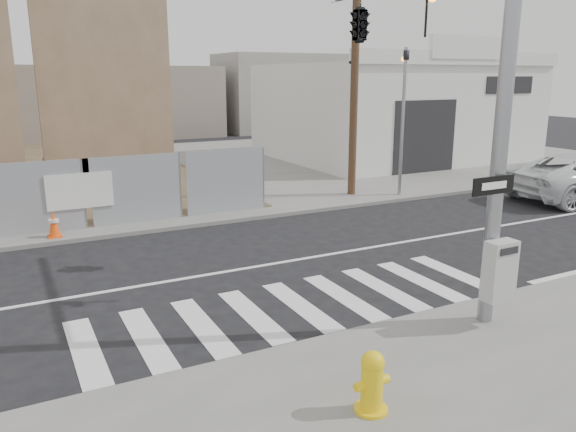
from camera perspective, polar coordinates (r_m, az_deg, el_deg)
name	(u,v)px	position (r m, az deg, el deg)	size (l,w,h in m)	color
ground	(249,268)	(13.19, -3.96, -5.29)	(100.00, 100.00, 0.00)	black
sidewalk_far	(125,174)	(26.26, -16.27, 4.09)	(50.00, 20.00, 0.12)	slate
signal_pole	(400,54)	(11.96, 11.27, 15.80)	(0.96, 5.87, 7.00)	gray
far_signal_pole	(404,101)	(20.60, 11.67, 11.35)	(0.16, 0.20, 5.60)	gray
concrete_wall_right	(107,99)	(25.91, -17.92, 11.25)	(5.50, 1.30, 8.00)	brown
auto_shop	(392,111)	(30.92, 10.55, 10.47)	(12.00, 10.20, 5.95)	silver
utility_pole_right	(355,51)	(20.43, 6.85, 16.35)	(1.60, 0.28, 10.00)	brown
fire_hydrant	(372,382)	(7.62, 8.53, -16.31)	(0.52, 0.47, 0.84)	yellow
traffic_cone_d	(54,225)	(16.39, -22.70, -0.81)	(0.37, 0.37, 0.70)	#FE4E0D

